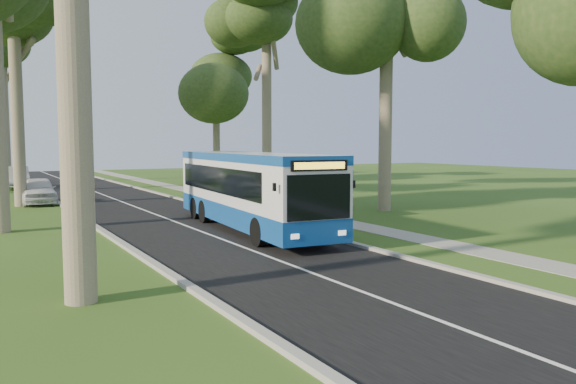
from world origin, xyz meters
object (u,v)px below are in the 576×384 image
object	(u,v)px
bus_stop_sign	(350,197)
litter_bin	(284,211)
bus	(250,190)
car_white	(39,190)
car_silver	(16,178)
bus_shelter	(310,184)

from	to	relation	value
bus_stop_sign	litter_bin	distance (m)	5.82
bus	car_white	world-z (taller)	bus
litter_bin	car_white	bearing A→B (deg)	122.22
car_white	car_silver	bearing A→B (deg)	94.75
bus_stop_sign	car_white	world-z (taller)	bus_stop_sign
bus_shelter	car_white	size ratio (longest dim) A/B	0.61
bus	bus_shelter	bearing A→B (deg)	24.30
bus_stop_sign	bus_shelter	size ratio (longest dim) A/B	0.93
bus_stop_sign	bus_shelter	bearing A→B (deg)	80.73
bus_shelter	car_silver	world-z (taller)	bus_shelter
bus	car_white	size ratio (longest dim) A/B	2.61
litter_bin	car_white	distance (m)	16.44
litter_bin	car_silver	xyz separation A→B (m)	(-9.04, 26.97, 0.36)
litter_bin	car_white	size ratio (longest dim) A/B	0.21
bus_shelter	car_white	world-z (taller)	bus_shelter
litter_bin	bus_shelter	bearing A→B (deg)	-0.27
bus	bus_stop_sign	xyz separation A→B (m)	(1.85, -4.36, 0.01)
bus_stop_sign	bus	bearing A→B (deg)	121.81
litter_bin	car_white	world-z (taller)	car_white
bus_shelter	car_white	xyz separation A→B (m)	(-10.12, 13.91, -0.90)
bus_shelter	car_white	distance (m)	17.23
bus_stop_sign	bus_shelter	world-z (taller)	bus_stop_sign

